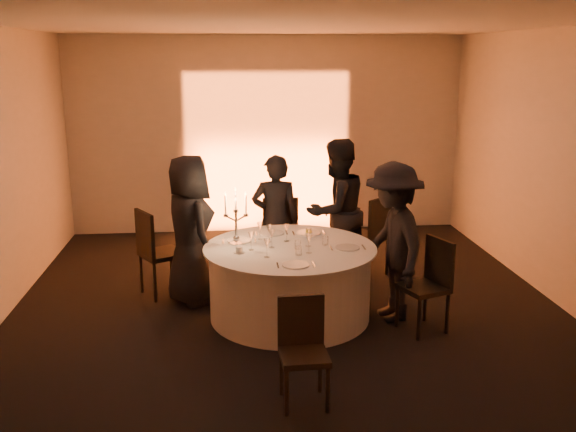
{
  "coord_description": "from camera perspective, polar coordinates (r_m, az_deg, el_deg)",
  "views": [
    {
      "loc": [
        -0.64,
        -6.33,
        2.71
      ],
      "look_at": [
        0.0,
        0.2,
        1.05
      ],
      "focal_mm": 40.0,
      "sensor_mm": 36.0,
      "label": 1
    }
  ],
  "objects": [
    {
      "name": "chair_front",
      "position": [
        5.18,
        1.32,
        -11.34
      ],
      "size": [
        0.39,
        0.39,
        0.85
      ],
      "rotation": [
        0.0,
        0.0,
        0.04
      ],
      "color": "black",
      "rests_on": "floor"
    },
    {
      "name": "guest_left",
      "position": [
        7.12,
        -8.75,
        -1.27
      ],
      "size": [
        0.84,
        0.96,
        1.66
      ],
      "primitive_type": "imported",
      "rotation": [
        0.0,
        0.0,
        2.03
      ],
      "color": "black",
      "rests_on": "floor"
    },
    {
      "name": "chair_back_left",
      "position": [
        8.08,
        -0.75,
        -1.21
      ],
      "size": [
        0.44,
        0.44,
        1.0
      ],
      "rotation": [
        0.0,
        0.0,
        -3.13
      ],
      "color": "black",
      "rests_on": "floor"
    },
    {
      "name": "chair_right",
      "position": [
        6.58,
        12.5,
        -5.54
      ],
      "size": [
        0.53,
        0.53,
        0.94
      ],
      "rotation": [
        0.0,
        0.0,
        -1.21
      ],
      "color": "black",
      "rests_on": "floor"
    },
    {
      "name": "plate_front",
      "position": [
        6.07,
        0.68,
        -4.36
      ],
      "size": [
        0.36,
        0.26,
        0.01
      ],
      "color": "white",
      "rests_on": "banquet_table"
    },
    {
      "name": "wine_glass_b",
      "position": [
        6.59,
        -1.46,
        -1.68
      ],
      "size": [
        0.07,
        0.07,
        0.19
      ],
      "color": "silver",
      "rests_on": "banquet_table"
    },
    {
      "name": "wall_right",
      "position": [
        7.4,
        24.0,
        3.56
      ],
      "size": [
        0.0,
        7.0,
        7.0
      ],
      "primitive_type": "plane",
      "rotation": [
        1.57,
        0.0,
        -1.57
      ],
      "color": "beige",
      "rests_on": "floor"
    },
    {
      "name": "chair_back_right",
      "position": [
        7.98,
        7.47,
        -1.4
      ],
      "size": [
        0.64,
        0.64,
        1.03
      ],
      "rotation": [
        0.0,
        0.0,
        -2.41
      ],
      "color": "black",
      "rests_on": "floor"
    },
    {
      "name": "ceiling",
      "position": [
        6.37,
        0.18,
        16.81
      ],
      "size": [
        7.0,
        7.0,
        0.0
      ],
      "primitive_type": "plane",
      "rotation": [
        3.14,
        0.0,
        0.0
      ],
      "color": "white",
      "rests_on": "wall_back"
    },
    {
      "name": "wine_glass_f",
      "position": [
        6.27,
        -1.89,
        -2.51
      ],
      "size": [
        0.07,
        0.07,
        0.19
      ],
      "color": "silver",
      "rests_on": "banquet_table"
    },
    {
      "name": "banquet_table",
      "position": [
        6.77,
        0.17,
        -5.88
      ],
      "size": [
        1.8,
        1.8,
        0.77
      ],
      "color": "black",
      "rests_on": "floor"
    },
    {
      "name": "wine_glass_a",
      "position": [
        6.64,
        1.83,
        -1.57
      ],
      "size": [
        0.07,
        0.07,
        0.19
      ],
      "color": "silver",
      "rests_on": "banquet_table"
    },
    {
      "name": "candelabra",
      "position": [
        6.69,
        -4.64,
        -0.8
      ],
      "size": [
        0.26,
        0.12,
        0.61
      ],
      "color": "silver",
      "rests_on": "banquet_table"
    },
    {
      "name": "wine_glass_g",
      "position": [
        6.88,
        -2.51,
        -1.0
      ],
      "size": [
        0.07,
        0.07,
        0.19
      ],
      "color": "silver",
      "rests_on": "banquet_table"
    },
    {
      "name": "guest_back_left",
      "position": [
        7.67,
        -1.12,
        -0.33
      ],
      "size": [
        0.59,
        0.41,
        1.57
      ],
      "primitive_type": "imported",
      "rotation": [
        0.0,
        0.0,
        3.08
      ],
      "color": "black",
      "rests_on": "floor"
    },
    {
      "name": "plate_back_left",
      "position": [
        7.14,
        -1.49,
        -1.52
      ],
      "size": [
        0.36,
        0.28,
        0.01
      ],
      "color": "white",
      "rests_on": "banquet_table"
    },
    {
      "name": "plate_left",
      "position": [
        6.87,
        -4.35,
        -2.2
      ],
      "size": [
        0.36,
        0.26,
        0.01
      ],
      "color": "white",
      "rests_on": "banquet_table"
    },
    {
      "name": "tumbler_b",
      "position": [
        6.57,
        0.88,
        -2.56
      ],
      "size": [
        0.07,
        0.07,
        0.09
      ],
      "primitive_type": "cylinder",
      "color": "silver",
      "rests_on": "banquet_table"
    },
    {
      "name": "wall_front",
      "position": [
        3.14,
        6.71,
        -8.54
      ],
      "size": [
        7.0,
        0.0,
        7.0
      ],
      "primitive_type": "plane",
      "rotation": [
        -1.57,
        0.0,
        0.0
      ],
      "color": "beige",
      "rests_on": "floor"
    },
    {
      "name": "chair_left",
      "position": [
        7.45,
        -11.72,
        -2.79
      ],
      "size": [
        0.6,
        0.6,
        1.01
      ],
      "rotation": [
        0.0,
        0.0,
        2.09
      ],
      "color": "black",
      "rests_on": "floor"
    },
    {
      "name": "coffee_cup",
      "position": [
        6.47,
        -4.36,
        -3.02
      ],
      "size": [
        0.11,
        0.11,
        0.07
      ],
      "color": "white",
      "rests_on": "banquet_table"
    },
    {
      "name": "wine_glass_e",
      "position": [
        6.41,
        1.88,
        -2.14
      ],
      "size": [
        0.07,
        0.07,
        0.19
      ],
      "color": "silver",
      "rests_on": "banquet_table"
    },
    {
      "name": "wall_back",
      "position": [
        9.93,
        -1.89,
        7.19
      ],
      "size": [
        7.0,
        0.0,
        7.0
      ],
      "primitive_type": "plane",
      "rotation": [
        1.57,
        0.0,
        0.0
      ],
      "color": "beige",
      "rests_on": "floor"
    },
    {
      "name": "uplighter_fixture",
      "position": [
        9.92,
        -1.7,
        -1.37
      ],
      "size": [
        0.25,
        0.12,
        0.1
      ],
      "primitive_type": "cube",
      "color": "black",
      "rests_on": "floor"
    },
    {
      "name": "tumbler_a",
      "position": [
        6.73,
        3.34,
        -2.19
      ],
      "size": [
        0.07,
        0.07,
        0.09
      ],
      "primitive_type": "cylinder",
      "color": "silver",
      "rests_on": "banquet_table"
    },
    {
      "name": "plate_right",
      "position": [
        6.63,
        5.31,
        -2.81
      ],
      "size": [
        0.36,
        0.25,
        0.01
      ],
      "color": "white",
      "rests_on": "banquet_table"
    },
    {
      "name": "wine_glass_c",
      "position": [
        6.79,
        -1.7,
        -1.21
      ],
      "size": [
        0.07,
        0.07,
        0.19
      ],
      "color": "silver",
      "rests_on": "banquet_table"
    },
    {
      "name": "tumbler_c",
      "position": [
        6.38,
        0.97,
        -3.09
      ],
      "size": [
        0.07,
        0.07,
        0.09
      ],
      "primitive_type": "cylinder",
      "color": "silver",
      "rests_on": "banquet_table"
    },
    {
      "name": "plate_back_right",
      "position": [
        7.14,
        1.85,
        -1.42
      ],
      "size": [
        0.35,
        0.27,
        0.08
      ],
      "color": "white",
      "rests_on": "banquet_table"
    },
    {
      "name": "guest_right",
      "position": [
        6.69,
        9.29,
        -2.31
      ],
      "size": [
        0.76,
        1.15,
        1.66
      ],
      "primitive_type": "imported",
      "rotation": [
        0.0,
        0.0,
        -1.44
      ],
      "color": "black",
      "rests_on": "floor"
    },
    {
      "name": "floor",
      "position": [
        6.92,
        0.16,
        -8.87
      ],
      "size": [
        7.0,
        7.0,
        0.0
      ],
      "primitive_type": "plane",
      "color": "black",
      "rests_on": "ground"
    },
    {
      "name": "wine_glass_h",
      "position": [
        6.52,
        -3.3,
        -1.88
      ],
      "size": [
        0.07,
        0.07,
        0.19
      ],
      "color": "silver",
      "rests_on": "banquet_table"
    },
    {
      "name": "guest_back_right",
      "position": [
        7.75,
        4.3,
        0.44
      ],
      "size": [
        1.07,
        1.01,
        1.75
      ],
      "primitive_type": "imported",
      "rotation": [
        0.0,
        0.0,
        -2.59
      ],
      "color": "black",
      "rests_on": "floor"
    },
    {
      "name": "wine_glass_d",
      "position": [
        6.81,
        -0.13,
        -1.16
      ],
      "size": [
        0.07,
        0.07,
        0.19
      ],
      "color": "silver",
      "rests_on": "banquet_table"
    }
  ]
}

